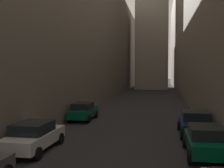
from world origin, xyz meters
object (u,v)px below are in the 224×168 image
(parked_car_left_far, at_px, (83,111))
(parked_car_right_far, at_px, (195,123))
(parked_car_right_third, at_px, (206,140))
(parked_car_left_third, at_px, (34,136))

(parked_car_left_far, bearing_deg, parked_car_right_far, -117.45)
(parked_car_right_third, height_order, parked_car_right_far, parked_car_right_far)
(parked_car_left_far, xyz_separation_m, parked_car_right_far, (8.80, -4.57, 0.04))
(parked_car_left_far, xyz_separation_m, parked_car_right_third, (8.80, -9.26, 0.00))
(parked_car_right_third, bearing_deg, parked_car_left_third, 92.83)
(parked_car_left_far, height_order, parked_car_right_third, parked_car_left_far)
(parked_car_left_third, bearing_deg, parked_car_right_far, -59.77)
(parked_car_left_third, relative_size, parked_car_right_far, 1.05)
(parked_car_left_far, relative_size, parked_car_right_third, 1.02)
(parked_car_left_third, height_order, parked_car_right_third, parked_car_left_third)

